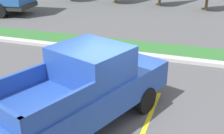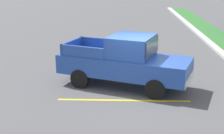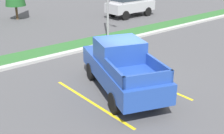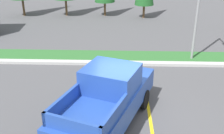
# 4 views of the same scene
# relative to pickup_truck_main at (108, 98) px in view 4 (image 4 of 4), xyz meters

# --- Properties ---
(ground_plane) EXTENTS (120.00, 120.00, 0.00)m
(ground_plane) POSITION_rel_pickup_truck_main_xyz_m (0.79, 0.41, -1.04)
(ground_plane) COLOR #4C4C4F
(parking_line_near) EXTENTS (0.12, 4.80, 0.01)m
(parking_line_near) POSITION_rel_pickup_truck_main_xyz_m (-1.57, -0.05, -1.04)
(parking_line_near) COLOR yellow
(parking_line_near) RESTS_ON ground
(parking_line_far) EXTENTS (0.12, 4.80, 0.01)m
(parking_line_far) POSITION_rel_pickup_truck_main_xyz_m (1.53, -0.05, -1.04)
(parking_line_far) COLOR yellow
(parking_line_far) RESTS_ON ground
(curb_strip) EXTENTS (56.00, 0.40, 0.15)m
(curb_strip) POSITION_rel_pickup_truck_main_xyz_m (0.79, 5.41, -0.97)
(curb_strip) COLOR #B2B2AD
(curb_strip) RESTS_ON ground
(grass_median) EXTENTS (56.00, 1.80, 0.06)m
(grass_median) POSITION_rel_pickup_truck_main_xyz_m (0.79, 6.51, -1.01)
(grass_median) COLOR #2D662D
(grass_median) RESTS_ON ground
(pickup_truck_main) EXTENTS (3.60, 5.55, 2.10)m
(pickup_truck_main) POSITION_rel_pickup_truck_main_xyz_m (0.00, 0.00, 0.00)
(pickup_truck_main) COLOR black
(pickup_truck_main) RESTS_ON ground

